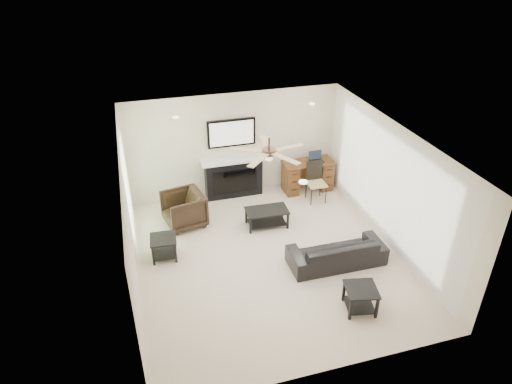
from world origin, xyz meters
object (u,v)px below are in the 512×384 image
at_px(fireplace_unit, 233,160).
at_px(desk, 308,176).
at_px(sofa, 337,251).
at_px(armchair, 184,209).
at_px(coffee_table, 267,218).

height_order(fireplace_unit, desk, fireplace_unit).
distance_m(sofa, armchair, 3.38).
height_order(armchair, coffee_table, armchair).
xyz_separation_m(sofa, armchair, (-2.60, 2.15, 0.11)).
bearing_deg(coffee_table, sofa, -58.09).
relative_size(sofa, fireplace_unit, 0.97).
xyz_separation_m(sofa, fireplace_unit, (-1.27, 3.07, 0.69)).
xyz_separation_m(armchair, desk, (3.13, 0.70, 0.00)).
bearing_deg(desk, fireplace_unit, 172.96).
bearing_deg(sofa, armchair, -39.20).
bearing_deg(fireplace_unit, coffee_table, -76.01).
relative_size(sofa, coffee_table, 2.05).
relative_size(coffee_table, desk, 0.74).
height_order(sofa, coffee_table, sofa).
bearing_deg(fireplace_unit, sofa, -67.58).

